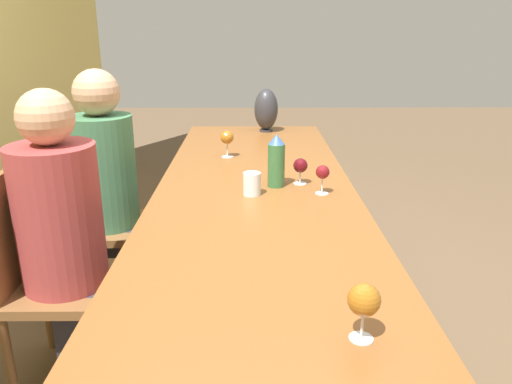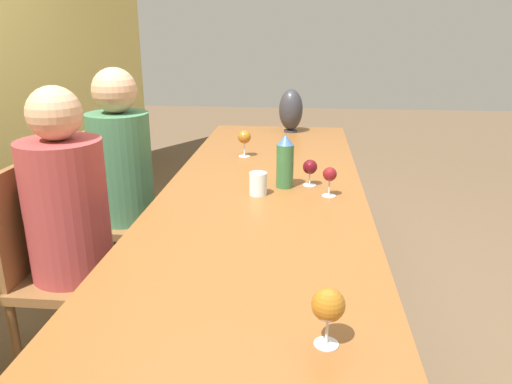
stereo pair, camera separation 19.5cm
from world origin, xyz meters
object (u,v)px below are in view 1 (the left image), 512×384
object	(u,v)px
wine_glass_4	(364,301)
chair_near	(49,273)
chair_far	(95,217)
person_near	(64,234)
water_bottle	(276,161)
wine_glass_5	(300,166)
water_tumbler	(252,184)
vase	(266,110)
person_far	(108,182)
wine_glass_3	(323,173)
wine_glass_2	(227,138)

from	to	relation	value
wine_glass_4	chair_near	distance (m)	1.39
chair_far	person_near	world-z (taller)	person_near
water_bottle	person_near	size ratio (longest dim) A/B	0.20
water_bottle	wine_glass_5	world-z (taller)	water_bottle
wine_glass_4	chair_near	size ratio (longest dim) A/B	0.16
water_tumbler	chair_near	xyz separation A→B (m)	(-0.28, 0.83, -0.29)
vase	chair_near	xyz separation A→B (m)	(-1.66, 0.93, -0.39)
person_near	water_bottle	bearing A→B (deg)	-64.51
water_tumbler	wine_glass_5	bearing A→B (deg)	-55.41
wine_glass_5	water_bottle	bearing A→B (deg)	106.49
wine_glass_5	person_far	xyz separation A→B (m)	(0.19, 0.97, -0.14)
wine_glass_5	person_far	size ratio (longest dim) A/B	0.10
wine_glass_3	wine_glass_2	bearing A→B (deg)	34.84
wine_glass_4	person_near	size ratio (longest dim) A/B	0.12
chair_far	person_far	distance (m)	0.21
water_bottle	chair_far	size ratio (longest dim) A/B	0.27
water_bottle	chair_near	world-z (taller)	water_bottle
water_bottle	wine_glass_2	distance (m)	0.60
vase	chair_far	bearing A→B (deg)	138.00
wine_glass_5	person_near	distance (m)	1.08
water_bottle	chair_near	bearing A→B (deg)	113.45
wine_glass_2	chair_near	world-z (taller)	chair_near
person_near	water_tumbler	bearing A→B (deg)	-69.04
wine_glass_4	person_far	size ratio (longest dim) A/B	0.12
water_bottle	wine_glass_2	world-z (taller)	water_bottle
wine_glass_2	wine_glass_3	world-z (taller)	wine_glass_2
wine_glass_2	wine_glass_3	xyz separation A→B (m)	(-0.65, -0.46, -0.01)
vase	wine_glass_5	distance (m)	1.23
wine_glass_5	wine_glass_4	bearing A→B (deg)	-178.35
vase	person_far	xyz separation A→B (m)	(-1.03, 0.84, -0.20)
water_bottle	wine_glass_4	distance (m)	1.21
chair_near	water_tumbler	bearing A→B (deg)	-71.03
water_tumbler	wine_glass_3	bearing A→B (deg)	-87.84
wine_glass_5	chair_near	size ratio (longest dim) A/B	0.14
water_tumbler	wine_glass_2	size ratio (longest dim) A/B	0.67
chair_near	person_near	size ratio (longest dim) A/B	0.74
person_near	person_far	world-z (taller)	person_far
wine_glass_2	wine_glass_3	bearing A→B (deg)	-145.16
wine_glass_4	chair_near	bearing A→B (deg)	54.04
water_tumbler	wine_glass_3	world-z (taller)	wine_glass_3
water_bottle	person_near	bearing A→B (deg)	115.49
wine_glass_4	chair_far	world-z (taller)	chair_far
person_near	wine_glass_2	bearing A→B (deg)	-32.37
vase	wine_glass_4	size ratio (longest dim) A/B	2.02
chair_far	person_near	xyz separation A→B (m)	(-0.63, -0.08, 0.18)
wine_glass_5	chair_near	distance (m)	1.19
water_bottle	wine_glass_4	size ratio (longest dim) A/B	1.67
wine_glass_3	chair_near	world-z (taller)	chair_near
wine_glass_4	person_near	distance (m)	1.29
water_bottle	vase	size ratio (longest dim) A/B	0.83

